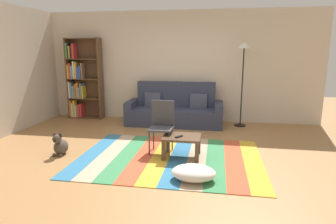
{
  "coord_description": "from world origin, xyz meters",
  "views": [
    {
      "loc": [
        0.92,
        -4.7,
        1.76
      ],
      "look_at": [
        0.06,
        0.39,
        0.65
      ],
      "focal_mm": 30.95,
      "sensor_mm": 36.0,
      "label": 1
    }
  ],
  "objects_px": {
    "dog": "(60,146)",
    "tv_remote": "(179,136)",
    "standing_lamp": "(244,56)",
    "couch": "(175,110)",
    "bookshelf": "(81,81)",
    "coffee_table": "(182,140)",
    "pouf": "(194,173)",
    "folding_chair": "(162,122)"
  },
  "relations": [
    {
      "from": "dog",
      "to": "folding_chair",
      "type": "relative_size",
      "value": 0.44
    },
    {
      "from": "bookshelf",
      "to": "folding_chair",
      "type": "xyz_separation_m",
      "value": [
        2.57,
        -2.22,
        -0.44
      ]
    },
    {
      "from": "bookshelf",
      "to": "pouf",
      "type": "bearing_deg",
      "value": -45.74
    },
    {
      "from": "tv_remote",
      "to": "bookshelf",
      "type": "bearing_deg",
      "value": 173.21
    },
    {
      "from": "coffee_table",
      "to": "pouf",
      "type": "bearing_deg",
      "value": -72.38
    },
    {
      "from": "coffee_table",
      "to": "pouf",
      "type": "relative_size",
      "value": 1.01
    },
    {
      "from": "coffee_table",
      "to": "folding_chair",
      "type": "relative_size",
      "value": 0.68
    },
    {
      "from": "coffee_table",
      "to": "standing_lamp",
      "type": "relative_size",
      "value": 0.32
    },
    {
      "from": "couch",
      "to": "tv_remote",
      "type": "bearing_deg",
      "value": -79.97
    },
    {
      "from": "bookshelf",
      "to": "standing_lamp",
      "type": "relative_size",
      "value": 1.06
    },
    {
      "from": "bookshelf",
      "to": "pouf",
      "type": "xyz_separation_m",
      "value": [
        3.22,
        -3.3,
        -0.86
      ]
    },
    {
      "from": "tv_remote",
      "to": "pouf",
      "type": "bearing_deg",
      "value": -34.27
    },
    {
      "from": "tv_remote",
      "to": "folding_chair",
      "type": "distance_m",
      "value": 0.48
    },
    {
      "from": "bookshelf",
      "to": "couch",
      "type": "bearing_deg",
      "value": -6.44
    },
    {
      "from": "standing_lamp",
      "to": "tv_remote",
      "type": "relative_size",
      "value": 12.88
    },
    {
      "from": "dog",
      "to": "tv_remote",
      "type": "bearing_deg",
      "value": 4.34
    },
    {
      "from": "bookshelf",
      "to": "standing_lamp",
      "type": "height_order",
      "value": "bookshelf"
    },
    {
      "from": "coffee_table",
      "to": "folding_chair",
      "type": "bearing_deg",
      "value": 148.03
    },
    {
      "from": "couch",
      "to": "bookshelf",
      "type": "bearing_deg",
      "value": 173.56
    },
    {
      "from": "couch",
      "to": "dog",
      "type": "xyz_separation_m",
      "value": [
        -1.63,
        -2.39,
        -0.18
      ]
    },
    {
      "from": "bookshelf",
      "to": "pouf",
      "type": "relative_size",
      "value": 3.36
    },
    {
      "from": "bookshelf",
      "to": "standing_lamp",
      "type": "distance_m",
      "value": 4.12
    },
    {
      "from": "folding_chair",
      "to": "couch",
      "type": "bearing_deg",
      "value": 148.71
    },
    {
      "from": "bookshelf",
      "to": "tv_remote",
      "type": "xyz_separation_m",
      "value": [
        2.91,
        -2.52,
        -0.6
      ]
    },
    {
      "from": "tv_remote",
      "to": "standing_lamp",
      "type": "bearing_deg",
      "value": 97.87
    },
    {
      "from": "pouf",
      "to": "folding_chair",
      "type": "xyz_separation_m",
      "value": [
        -0.65,
        1.08,
        0.42
      ]
    },
    {
      "from": "coffee_table",
      "to": "pouf",
      "type": "xyz_separation_m",
      "value": [
        0.27,
        -0.84,
        -0.19
      ]
    },
    {
      "from": "coffee_table",
      "to": "standing_lamp",
      "type": "distance_m",
      "value": 2.85
    },
    {
      "from": "couch",
      "to": "tv_remote",
      "type": "xyz_separation_m",
      "value": [
        0.4,
        -2.24,
        0.04
      ]
    },
    {
      "from": "tv_remote",
      "to": "folding_chair",
      "type": "xyz_separation_m",
      "value": [
        -0.34,
        0.3,
        0.15
      ]
    },
    {
      "from": "couch",
      "to": "folding_chair",
      "type": "xyz_separation_m",
      "value": [
        0.06,
        -1.94,
        0.2
      ]
    },
    {
      "from": "coffee_table",
      "to": "couch",
      "type": "bearing_deg",
      "value": 101.35
    },
    {
      "from": "couch",
      "to": "dog",
      "type": "distance_m",
      "value": 2.9
    },
    {
      "from": "couch",
      "to": "folding_chair",
      "type": "distance_m",
      "value": 1.95
    },
    {
      "from": "pouf",
      "to": "tv_remote",
      "type": "bearing_deg",
      "value": 111.58
    },
    {
      "from": "folding_chair",
      "to": "bookshelf",
      "type": "bearing_deg",
      "value": -163.81
    },
    {
      "from": "couch",
      "to": "dog",
      "type": "bearing_deg",
      "value": -124.2
    },
    {
      "from": "coffee_table",
      "to": "folding_chair",
      "type": "height_order",
      "value": "folding_chair"
    },
    {
      "from": "bookshelf",
      "to": "tv_remote",
      "type": "height_order",
      "value": "bookshelf"
    },
    {
      "from": "pouf",
      "to": "tv_remote",
      "type": "height_order",
      "value": "tv_remote"
    },
    {
      "from": "bookshelf",
      "to": "coffee_table",
      "type": "bearing_deg",
      "value": -39.81
    },
    {
      "from": "couch",
      "to": "standing_lamp",
      "type": "xyz_separation_m",
      "value": [
        1.55,
        0.1,
        1.28
      ]
    }
  ]
}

